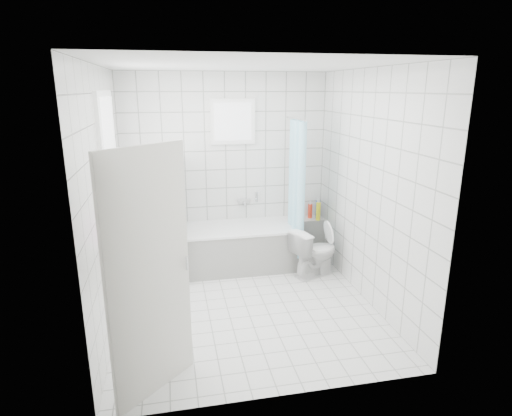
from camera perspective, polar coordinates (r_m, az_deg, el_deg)
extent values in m
plane|color=white|center=(4.97, -1.33, -12.94)|extent=(3.00, 3.00, 0.00)
plane|color=white|center=(4.37, -1.55, 18.53)|extent=(3.00, 3.00, 0.00)
cube|color=white|center=(5.95, -4.01, 5.16)|extent=(2.80, 0.02, 2.60)
cube|color=white|center=(3.10, 3.52, -4.80)|extent=(2.80, 0.02, 2.60)
cube|color=white|center=(4.48, -19.35, 0.79)|extent=(0.02, 3.00, 2.60)
cube|color=white|center=(4.93, 14.80, 2.49)|extent=(0.02, 3.00, 2.60)
cube|color=white|center=(4.70, -18.69, 5.28)|extent=(0.01, 0.90, 1.40)
cube|color=white|center=(5.83, -3.08, 11.41)|extent=(0.50, 0.01, 0.50)
cube|color=white|center=(4.87, -17.41, -3.26)|extent=(0.18, 1.02, 0.08)
cube|color=silver|center=(3.39, -13.98, -8.85)|extent=(0.61, 0.58, 2.00)
cube|color=white|center=(5.89, -1.97, -5.30)|extent=(1.55, 0.75, 0.55)
cube|color=white|center=(5.79, -2.00, -2.62)|extent=(1.57, 0.77, 0.03)
cube|color=white|center=(5.62, -10.49, -1.49)|extent=(0.15, 0.85, 1.50)
cube|color=white|center=(6.39, 7.59, -3.73)|extent=(0.40, 0.24, 0.55)
imported|color=white|center=(5.65, 7.83, -5.85)|extent=(0.72, 0.57, 0.64)
cylinder|color=silver|center=(5.65, 5.30, 11.74)|extent=(0.02, 0.80, 0.02)
cube|color=silver|center=(6.04, -1.63, 0.99)|extent=(0.18, 0.06, 0.06)
imported|color=white|center=(4.96, -17.32, -0.53)|extent=(0.15, 0.15, 0.32)
imported|color=#2E80D1|center=(4.65, -17.63, -2.45)|extent=(0.12, 0.12, 0.19)
imported|color=#D051B0|center=(4.46, -17.92, -2.37)|extent=(0.16, 0.16, 0.32)
imported|color=#AD5690|center=(5.12, -17.11, -0.86)|extent=(0.11, 0.10, 0.17)
cylinder|color=red|center=(6.29, 7.22, -0.40)|extent=(0.06, 0.06, 0.21)
cylinder|color=blue|center=(6.29, 8.23, -0.19)|extent=(0.06, 0.06, 0.26)
cylinder|color=yellow|center=(6.19, 8.29, -0.42)|extent=(0.06, 0.06, 0.27)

